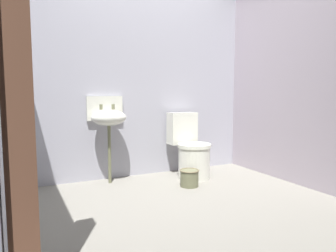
% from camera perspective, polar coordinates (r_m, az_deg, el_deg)
% --- Properties ---
extents(ground_plane, '(3.31, 2.66, 0.08)m').
position_cam_1_polar(ground_plane, '(3.11, 2.36, -14.21)').
color(ground_plane, gray).
extents(wall_back, '(3.31, 0.10, 2.31)m').
position_cam_1_polar(wall_back, '(3.99, -5.71, 7.74)').
color(wall_back, '#A6A6B2').
rests_on(wall_back, ground).
extents(wall_right, '(0.10, 2.46, 2.31)m').
position_cam_1_polar(wall_right, '(3.93, 21.55, 7.38)').
color(wall_right, '#AEA2AF').
rests_on(wall_right, ground).
extents(wooden_door_post, '(0.13, 0.13, 2.31)m').
position_cam_1_polar(wooden_door_post, '(1.59, -25.63, 9.73)').
color(wooden_door_post, brown).
rests_on(wooden_door_post, ground).
extents(toilet_near_wall, '(0.40, 0.59, 0.78)m').
position_cam_1_polar(toilet_near_wall, '(3.93, 4.03, -4.44)').
color(toilet_near_wall, silver).
rests_on(toilet_near_wall, ground).
extents(sink, '(0.42, 0.35, 0.99)m').
position_cam_1_polar(sink, '(3.67, -10.66, 1.56)').
color(sink, '#696B4C').
rests_on(sink, ground).
extents(bucket, '(0.22, 0.22, 0.19)m').
position_cam_1_polar(bucket, '(3.57, 3.85, -9.19)').
color(bucket, '#696B4C').
rests_on(bucket, ground).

